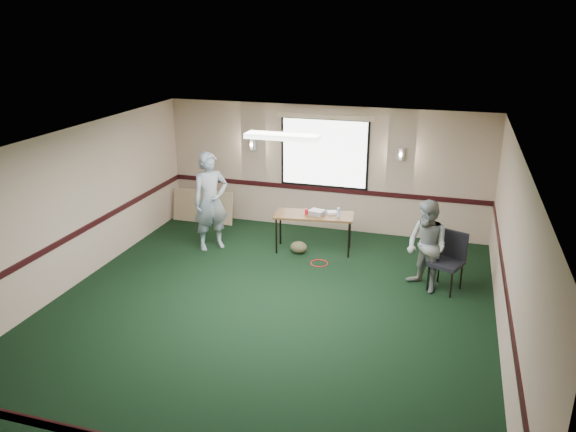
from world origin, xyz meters
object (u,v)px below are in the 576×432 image
(folding_table, at_px, (314,217))
(person_left, at_px, (211,201))
(conference_chair, at_px, (449,256))
(projector, at_px, (317,212))
(person_right, at_px, (427,246))

(folding_table, bearing_deg, person_left, -175.75)
(conference_chair, height_order, person_left, person_left)
(projector, distance_m, person_right, 2.42)
(folding_table, height_order, person_right, person_right)
(person_left, bearing_deg, projector, -32.07)
(projector, xyz_separation_m, person_right, (2.17, -1.08, -0.02))
(conference_chair, bearing_deg, projector, -177.47)
(projector, xyz_separation_m, conference_chair, (2.54, -0.92, -0.23))
(folding_table, xyz_separation_m, conference_chair, (2.61, -0.92, -0.12))
(projector, relative_size, person_left, 0.14)
(projector, height_order, conference_chair, conference_chair)
(folding_table, bearing_deg, person_right, -34.03)
(conference_chair, bearing_deg, folding_table, -177.07)
(projector, relative_size, conference_chair, 0.27)
(projector, relative_size, person_right, 0.17)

